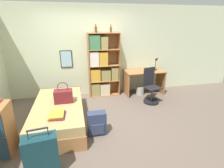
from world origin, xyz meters
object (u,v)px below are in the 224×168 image
object	(u,v)px
bookcase	(101,67)
backpack	(97,123)
bed	(59,113)
bottle_brown	(111,29)
bottle_green	(96,29)
desk_lamp	(157,61)
desk_chair	(151,91)
handbag	(63,96)
suitcase	(42,156)
book_stack_on_bed	(57,115)
desk	(144,78)
waste_bin	(140,90)

from	to	relation	value
bookcase	backpack	world-z (taller)	bookcase
bed	bottle_brown	bearing A→B (deg)	42.71
backpack	bottle_green	bearing A→B (deg)	81.74
desk_lamp	desk_chair	xyz separation A→B (m)	(-0.43, -0.64, -0.68)
handbag	suitcase	distance (m)	1.50
book_stack_on_bed	suitcase	xyz separation A→B (m)	(-0.17, -0.83, -0.18)
handbag	bottle_green	distance (m)	2.10
desk	desk_lamp	xyz separation A→B (m)	(0.37, -0.01, 0.50)
bottle_brown	waste_bin	world-z (taller)	bottle_brown
bottle_green	bottle_brown	xyz separation A→B (m)	(0.40, -0.07, -0.01)
desk	waste_bin	size ratio (longest dim) A/B	4.64
handbag	book_stack_on_bed	bearing A→B (deg)	-99.01
handbag	suitcase	size ratio (longest dim) A/B	0.59
desk_chair	waste_bin	world-z (taller)	desk_chair
suitcase	backpack	bearing A→B (deg)	42.30
book_stack_on_bed	backpack	xyz separation A→B (m)	(0.73, -0.01, -0.28)
bottle_brown	waste_bin	xyz separation A→B (m)	(0.88, -0.18, -1.79)
waste_bin	bottle_brown	bearing A→B (deg)	168.42
handbag	waste_bin	world-z (taller)	handbag
bottle_green	bottle_brown	distance (m)	0.41
handbag	desk_chair	bearing A→B (deg)	12.94
handbag	book_stack_on_bed	world-z (taller)	handbag
bottle_brown	desk_chair	world-z (taller)	bottle_brown
bed	backpack	distance (m)	0.96
bottle_brown	desk_lamp	size ratio (longest dim) A/B	0.51
backpack	waste_bin	size ratio (longest dim) A/B	1.85
bed	backpack	size ratio (longest dim) A/B	4.37
desk	book_stack_on_bed	bearing A→B (deg)	-143.50
handbag	bottle_brown	xyz separation A→B (m)	(1.32, 1.29, 1.31)
desk_lamp	desk_chair	bearing A→B (deg)	-123.48
bottle_brown	desk	xyz separation A→B (m)	(1.01, -0.12, -1.41)
suitcase	desk	xyz separation A→B (m)	(2.59, 2.62, 0.19)
handbag	bottle_brown	world-z (taller)	bottle_brown
bed	bottle_green	bearing A→B (deg)	53.48
suitcase	desk_chair	size ratio (longest dim) A/B	0.81
book_stack_on_bed	bottle_brown	xyz separation A→B (m)	(1.42, 1.91, 1.41)
bed	desk_chair	xyz separation A→B (m)	(2.40, 0.57, 0.09)
bed	bookcase	distance (m)	1.90
bed	desk	distance (m)	2.75
bookcase	bottle_brown	world-z (taller)	bottle_brown
bottle_green	backpack	bearing A→B (deg)	-98.26
bookcase	waste_bin	bearing A→B (deg)	-10.18
desk	suitcase	bearing A→B (deg)	-134.68
backpack	suitcase	bearing A→B (deg)	-137.70
bottle_brown	desk	size ratio (longest dim) A/B	0.18
handbag	book_stack_on_bed	xyz separation A→B (m)	(-0.10, -0.62, -0.10)
handbag	desk_chair	world-z (taller)	desk_chair
desk	desk_lamp	size ratio (longest dim) A/B	2.85
suitcase	desk_chair	distance (m)	3.22
desk	bottle_brown	bearing A→B (deg)	173.40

